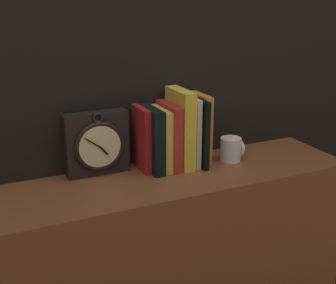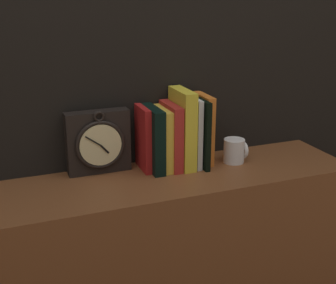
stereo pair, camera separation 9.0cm
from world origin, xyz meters
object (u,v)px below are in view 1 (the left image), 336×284
book_slot1_black (152,139)px  book_slot7_orange (200,128)px  clock (97,144)px  book_slot5_white (189,131)px  book_slot0_red (142,139)px  book_slot3_red (169,136)px  book_slot4_yellow (180,128)px  mug (231,149)px  book_slot2_yellow (161,139)px  book_slot6_black (196,131)px

book_slot1_black → book_slot7_orange: bearing=3.1°
clock → book_slot5_white: book_slot5_white is taller
book_slot0_red → book_slot3_red: size_ratio=0.98×
book_slot4_yellow → book_slot5_white: 0.04m
mug → book_slot3_red: bearing=170.7°
mug → book_slot2_yellow: bearing=171.1°
clock → book_slot0_red: bearing=-10.8°
book_slot0_red → book_slot4_yellow: book_slot4_yellow is taller
book_slot0_red → book_slot4_yellow: bearing=-7.6°
book_slot5_white → book_slot6_black: (0.02, -0.01, -0.00)m
book_slot0_red → clock: bearing=169.2°
book_slot5_white → book_slot7_orange: same height
clock → book_slot6_black: 0.33m
book_slot7_orange → mug: 0.13m
clock → book_slot6_black: size_ratio=0.92×
book_slot0_red → book_slot1_black: same height
book_slot0_red → book_slot4_yellow: (0.13, -0.02, 0.02)m
book_slot2_yellow → book_slot5_white: 0.10m
book_slot5_white → book_slot2_yellow: bearing=179.0°
clock → book_slot3_red: size_ratio=0.98×
book_slot1_black → book_slot7_orange: book_slot7_orange is taller
book_slot6_black → book_slot0_red: bearing=173.0°
book_slot4_yellow → book_slot7_orange: book_slot4_yellow is taller
book_slot1_black → book_slot6_black: book_slot6_black is taller
book_slot6_black → book_slot7_orange: (0.02, 0.02, 0.00)m
book_slot0_red → book_slot2_yellow: (0.06, -0.01, -0.00)m
book_slot7_orange → mug: size_ratio=2.86×
book_slot2_yellow → book_slot5_white: (0.10, -0.00, 0.01)m
book_slot3_red → mug: size_ratio=2.64×
book_slot0_red → mug: book_slot0_red is taller
book_slot5_white → book_slot1_black: bearing=-179.6°
mug → book_slot1_black: bearing=172.7°
clock → book_slot4_yellow: bearing=-9.3°
clock → mug: 0.45m
book_slot5_white → book_slot6_black: bearing=-22.8°
book_slot1_black → book_slot5_white: bearing=0.4°
book_slot4_yellow → book_slot5_white: size_ratio=1.11×
book_slot4_yellow → book_slot2_yellow: bearing=175.6°
clock → book_slot1_black: clock is taller
book_slot4_yellow → book_slot7_orange: bearing=8.6°
book_slot3_red → book_slot1_black: bearing=179.9°
book_slot0_red → book_slot4_yellow: 0.13m
mug → book_slot4_yellow: bearing=169.4°
book_slot1_black → book_slot7_orange: size_ratio=0.90×
book_slot7_orange → book_slot0_red: bearing=178.6°
book_slot1_black → mug: (0.28, -0.04, -0.06)m
mug → book_slot5_white: bearing=165.6°
book_slot5_white → book_slot0_red: bearing=175.2°
book_slot1_black → book_slot6_black: (0.16, -0.01, 0.01)m
book_slot7_orange → mug: (0.10, -0.05, -0.07)m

